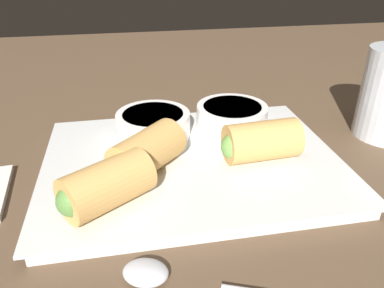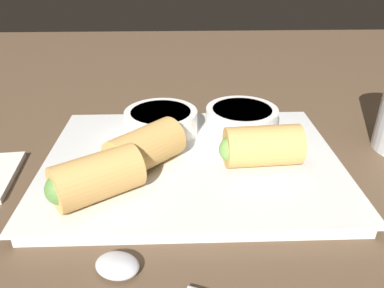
# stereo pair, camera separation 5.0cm
# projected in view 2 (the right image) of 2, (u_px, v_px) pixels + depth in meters

# --- Properties ---
(table_surface) EXTENTS (1.80, 1.40, 0.02)m
(table_surface) POSITION_uv_depth(u_px,v_px,m) (166.00, 186.00, 0.39)
(table_surface) COLOR brown
(table_surface) RESTS_ON ground
(serving_plate) EXTENTS (0.30, 0.23, 0.01)m
(serving_plate) POSITION_uv_depth(u_px,v_px,m) (192.00, 164.00, 0.39)
(serving_plate) COLOR silver
(serving_plate) RESTS_ON table_surface
(roll_front_left) EXTENTS (0.08, 0.08, 0.04)m
(roll_front_left) POSITION_uv_depth(u_px,v_px,m) (142.00, 147.00, 0.37)
(roll_front_left) COLOR #DBA356
(roll_front_left) RESTS_ON serving_plate
(roll_front_right) EXTENTS (0.08, 0.05, 0.04)m
(roll_front_right) POSITION_uv_depth(u_px,v_px,m) (259.00, 148.00, 0.36)
(roll_front_right) COLOR #DBA356
(roll_front_right) RESTS_ON serving_plate
(roll_back_left) EXTENTS (0.08, 0.07, 0.04)m
(roll_back_left) POSITION_uv_depth(u_px,v_px,m) (93.00, 179.00, 0.32)
(roll_back_left) COLOR #DBA356
(roll_back_left) RESTS_ON serving_plate
(dipping_bowl_near) EXTENTS (0.08, 0.08, 0.03)m
(dipping_bowl_near) POSITION_uv_depth(u_px,v_px,m) (161.00, 121.00, 0.43)
(dipping_bowl_near) COLOR white
(dipping_bowl_near) RESTS_ON serving_plate
(dipping_bowl_far) EXTENTS (0.08, 0.08, 0.03)m
(dipping_bowl_far) POSITION_uv_depth(u_px,v_px,m) (242.00, 118.00, 0.44)
(dipping_bowl_far) COLOR white
(dipping_bowl_far) RESTS_ON serving_plate
(spoon) EXTENTS (0.18, 0.08, 0.01)m
(spoon) POSITION_uv_depth(u_px,v_px,m) (151.00, 276.00, 0.26)
(spoon) COLOR silver
(spoon) RESTS_ON table_surface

